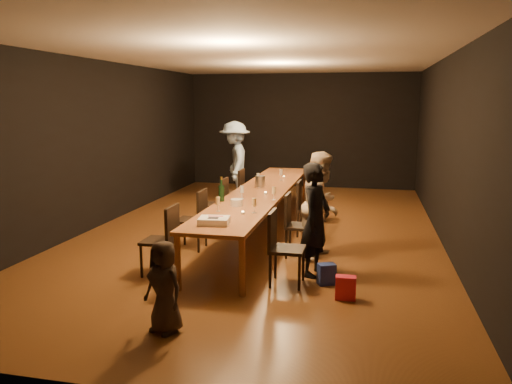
% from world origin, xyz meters
% --- Properties ---
extents(ground, '(10.00, 10.00, 0.00)m').
position_xyz_m(ground, '(0.00, 0.00, 0.00)').
color(ground, '#472511').
rests_on(ground, ground).
extents(room_shell, '(6.04, 10.04, 3.02)m').
position_xyz_m(room_shell, '(0.00, 0.00, 2.08)').
color(room_shell, black).
rests_on(room_shell, ground).
extents(table, '(0.90, 6.00, 0.75)m').
position_xyz_m(table, '(0.00, 0.00, 0.70)').
color(table, brown).
rests_on(table, ground).
extents(chair_right_0, '(0.42, 0.42, 0.93)m').
position_xyz_m(chair_right_0, '(0.85, -2.40, 0.47)').
color(chair_right_0, black).
rests_on(chair_right_0, ground).
extents(chair_right_1, '(0.42, 0.42, 0.93)m').
position_xyz_m(chair_right_1, '(0.85, -1.20, 0.47)').
color(chair_right_1, black).
rests_on(chair_right_1, ground).
extents(chair_right_2, '(0.42, 0.42, 0.93)m').
position_xyz_m(chair_right_2, '(0.85, 0.00, 0.47)').
color(chair_right_2, black).
rests_on(chair_right_2, ground).
extents(chair_right_3, '(0.42, 0.42, 0.93)m').
position_xyz_m(chair_right_3, '(0.85, 1.20, 0.47)').
color(chair_right_3, black).
rests_on(chair_right_3, ground).
extents(chair_left_0, '(0.42, 0.42, 0.93)m').
position_xyz_m(chair_left_0, '(-0.85, -2.40, 0.47)').
color(chair_left_0, black).
rests_on(chair_left_0, ground).
extents(chair_left_1, '(0.42, 0.42, 0.93)m').
position_xyz_m(chair_left_1, '(-0.85, -1.20, 0.47)').
color(chair_left_1, black).
rests_on(chair_left_1, ground).
extents(chair_left_2, '(0.42, 0.42, 0.93)m').
position_xyz_m(chair_left_2, '(-0.85, 0.00, 0.47)').
color(chair_left_2, black).
rests_on(chair_left_2, ground).
extents(chair_left_3, '(0.42, 0.42, 0.93)m').
position_xyz_m(chair_left_3, '(-0.85, 1.20, 0.47)').
color(chair_left_3, black).
rests_on(chair_left_3, ground).
extents(woman_birthday, '(0.50, 0.62, 1.49)m').
position_xyz_m(woman_birthday, '(1.15, -1.96, 0.74)').
color(woman_birthday, black).
rests_on(woman_birthday, ground).
extents(woman_tan, '(0.79, 0.90, 1.55)m').
position_xyz_m(woman_tan, '(1.15, -1.15, 0.78)').
color(woman_tan, beige).
rests_on(woman_tan, ground).
extents(man_blue, '(1.01, 1.34, 1.83)m').
position_xyz_m(man_blue, '(-1.15, 2.52, 0.92)').
color(man_blue, '#83A2CB').
rests_on(man_blue, ground).
extents(child, '(0.53, 0.45, 0.93)m').
position_xyz_m(child, '(-0.12, -3.96, 0.46)').
color(child, '#38291F').
rests_on(child, ground).
extents(gift_bag_red, '(0.24, 0.13, 0.28)m').
position_xyz_m(gift_bag_red, '(1.59, -2.74, 0.14)').
color(gift_bag_red, red).
rests_on(gift_bag_red, ground).
extents(gift_bag_blue, '(0.25, 0.22, 0.26)m').
position_xyz_m(gift_bag_blue, '(1.33, -2.30, 0.13)').
color(gift_bag_blue, navy).
rests_on(gift_bag_blue, ground).
extents(birthday_cake, '(0.41, 0.34, 0.09)m').
position_xyz_m(birthday_cake, '(-0.06, -2.51, 0.79)').
color(birthday_cake, white).
rests_on(birthday_cake, table).
extents(plate_stack, '(0.19, 0.19, 0.10)m').
position_xyz_m(plate_stack, '(-0.07, -1.38, 0.80)').
color(plate_stack, white).
rests_on(plate_stack, table).
extents(champagne_bottle, '(0.10, 0.10, 0.38)m').
position_xyz_m(champagne_bottle, '(-0.39, -1.08, 0.94)').
color(champagne_bottle, black).
rests_on(champagne_bottle, table).
extents(ice_bucket, '(0.21, 0.21, 0.20)m').
position_xyz_m(ice_bucket, '(-0.09, 0.35, 0.85)').
color(ice_bucket, '#B9BABE').
rests_on(ice_bucket, table).
extents(wineglass_0, '(0.06, 0.06, 0.21)m').
position_xyz_m(wineglass_0, '(-0.23, -1.80, 0.85)').
color(wineglass_0, beige).
rests_on(wineglass_0, table).
extents(wineglass_1, '(0.06, 0.06, 0.21)m').
position_xyz_m(wineglass_1, '(0.29, -1.78, 0.85)').
color(wineglass_1, beige).
rests_on(wineglass_1, table).
extents(wineglass_2, '(0.06, 0.06, 0.21)m').
position_xyz_m(wineglass_2, '(-0.13, -0.83, 0.85)').
color(wineglass_2, silver).
rests_on(wineglass_2, table).
extents(wineglass_3, '(0.06, 0.06, 0.21)m').
position_xyz_m(wineglass_3, '(0.38, -0.81, 0.85)').
color(wineglass_3, beige).
rests_on(wineglass_3, table).
extents(wineglass_4, '(0.06, 0.06, 0.21)m').
position_xyz_m(wineglass_4, '(-0.18, 0.60, 0.85)').
color(wineglass_4, silver).
rests_on(wineglass_4, table).
extents(wineglass_5, '(0.06, 0.06, 0.21)m').
position_xyz_m(wineglass_5, '(0.14, 1.19, 0.85)').
color(wineglass_5, silver).
rests_on(wineglass_5, table).
extents(tealight_near, '(0.05, 0.05, 0.03)m').
position_xyz_m(tealight_near, '(0.15, -1.87, 0.77)').
color(tealight_near, '#B2B7B2').
rests_on(tealight_near, table).
extents(tealight_mid, '(0.05, 0.05, 0.03)m').
position_xyz_m(tealight_mid, '(0.15, -0.34, 0.77)').
color(tealight_mid, '#B2B7B2').
rests_on(tealight_mid, table).
extents(tealight_far, '(0.05, 0.05, 0.03)m').
position_xyz_m(tealight_far, '(0.15, 1.48, 0.77)').
color(tealight_far, '#B2B7B2').
rests_on(tealight_far, table).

